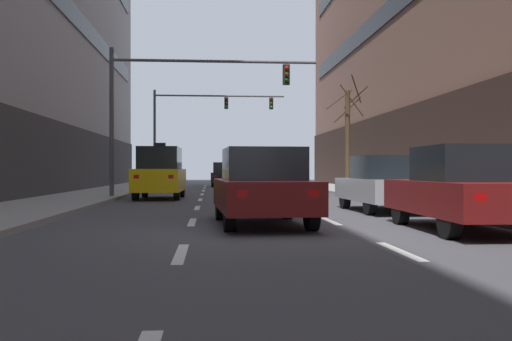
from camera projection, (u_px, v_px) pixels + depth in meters
The scene contains 27 objects.
ground_plane at pixel (271, 231), 11.42m from camera, with size 120.00×120.00×0.00m, color #424247.
lane_stripe_l1_s3 at pixel (181, 253), 8.30m from camera, with size 0.16×2.00×0.01m, color silver.
lane_stripe_l1_s4 at pixel (192, 222), 13.29m from camera, with size 0.16×2.00×0.01m, color silver.
lane_stripe_l1_s5 at pixel (197, 208), 18.27m from camera, with size 0.16×2.00×0.01m, color silver.
lane_stripe_l1_s6 at pixel (200, 200), 23.26m from camera, with size 0.16×2.00×0.01m, color silver.
lane_stripe_l1_s7 at pixel (202, 194), 28.24m from camera, with size 0.16×2.00×0.01m, color silver.
lane_stripe_l1_s8 at pixel (203, 191), 33.23m from camera, with size 0.16×2.00×0.01m, color silver.
lane_stripe_l1_s9 at pixel (204, 188), 38.21m from camera, with size 0.16×2.00×0.01m, color silver.
lane_stripe_l1_s10 at pixel (205, 186), 43.20m from camera, with size 0.16×2.00×0.01m, color silver.
lane_stripe_l2_s3 at pixel (400, 251), 8.55m from camera, with size 0.16×2.00×0.01m, color silver.
lane_stripe_l2_s4 at pixel (330, 221), 13.54m from camera, with size 0.16×2.00×0.01m, color silver.
lane_stripe_l2_s5 at pixel (298, 207), 18.52m from camera, with size 0.16×2.00×0.01m, color silver.
lane_stripe_l2_s6 at pixel (280, 199), 23.51m from camera, with size 0.16×2.00×0.01m, color silver.
lane_stripe_l2_s7 at pixel (268, 194), 28.49m from camera, with size 0.16×2.00×0.01m, color silver.
lane_stripe_l2_s8 at pixel (259, 191), 33.48m from camera, with size 0.16×2.00×0.01m, color silver.
lane_stripe_l2_s9 at pixel (253, 188), 38.46m from camera, with size 0.16×2.00×0.01m, color silver.
lane_stripe_l2_s10 at pixel (248, 186), 43.45m from camera, with size 0.16×2.00×0.01m, color silver.
taxi_driving_0 at pixel (160, 173), 24.02m from camera, with size 1.96×4.48×2.33m.
car_driving_1 at pixel (226, 175), 41.22m from camera, with size 2.12×4.69×1.73m.
car_driving_2 at pixel (262, 187), 12.60m from camera, with size 2.08×4.55×1.67m.
car_parked_1 at pixel (463, 189), 11.38m from camera, with size 1.94×4.50×1.67m.
car_parked_2 at pixel (383, 184), 16.66m from camera, with size 1.89×4.33×1.61m.
traffic_signal_0 at pixel (177, 94), 23.80m from camera, with size 8.56×0.35×6.07m.
traffic_signal_1 at pixel (199, 116), 41.85m from camera, with size 9.49×0.35×6.84m.
street_tree_0 at pixel (348, 136), 31.19m from camera, with size 2.22×1.91×6.13m.
pedestrian_0 at pixel (373, 173), 25.26m from camera, with size 0.31×0.50×1.64m.
pedestrian_1 at pixel (432, 174), 20.81m from camera, with size 0.39×0.41×1.62m.
Camera 1 is at (-1.18, -11.36, 1.21)m, focal length 40.52 mm.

